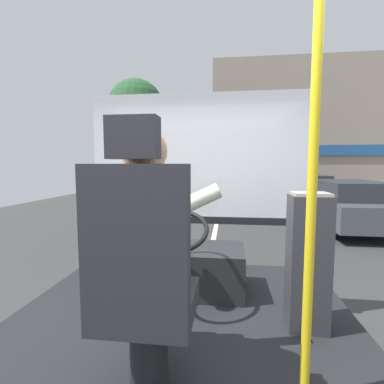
% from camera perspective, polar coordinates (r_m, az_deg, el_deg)
% --- Properties ---
extents(ground, '(18.00, 44.00, 0.06)m').
position_cam_1_polar(ground, '(10.63, 5.30, -4.28)').
color(ground, '#353535').
extents(driver_seat, '(0.48, 0.48, 1.35)m').
position_cam_1_polar(driver_seat, '(1.48, -9.66, -17.04)').
color(driver_seat, black).
rests_on(driver_seat, bus_floor).
extents(bus_driver, '(0.75, 0.54, 0.83)m').
position_cam_1_polar(bus_driver, '(1.50, -8.63, -7.68)').
color(bus_driver, '#282833').
rests_on(bus_driver, driver_seat).
extents(steering_console, '(1.10, 0.96, 0.78)m').
position_cam_1_polar(steering_console, '(2.71, -1.86, -14.54)').
color(steering_console, black).
rests_on(steering_console, bus_floor).
extents(handrail_pole, '(0.04, 0.04, 2.12)m').
position_cam_1_polar(handrail_pole, '(1.41, 22.63, 1.44)').
color(handrail_pole, yellow).
rests_on(handrail_pole, bus_floor).
extents(fare_box, '(0.26, 0.23, 0.96)m').
position_cam_1_polar(fare_box, '(2.20, 21.91, -12.63)').
color(fare_box, '#333338').
rests_on(fare_box, bus_floor).
extents(windshield_panel, '(2.50, 0.08, 1.48)m').
position_cam_1_polar(windshield_panel, '(3.31, 1.36, 3.69)').
color(windshield_panel, silver).
extents(street_tree, '(2.41, 2.41, 5.40)m').
position_cam_1_polar(street_tree, '(13.15, -11.01, 15.84)').
color(street_tree, '#4C3828').
rests_on(street_tree, ground).
extents(shop_building, '(10.70, 4.64, 7.94)m').
position_cam_1_polar(shop_building, '(20.31, 19.97, 11.35)').
color(shop_building, gray).
rests_on(shop_building, ground).
extents(parked_car_charcoal, '(1.80, 4.12, 1.32)m').
position_cam_1_polar(parked_car_charcoal, '(9.09, 28.21, -2.07)').
color(parked_car_charcoal, '#474C51').
rests_on(parked_car_charcoal, ground).
extents(parked_car_black, '(1.90, 3.91, 1.30)m').
position_cam_1_polar(parked_car_black, '(14.02, 21.59, 0.57)').
color(parked_car_black, black).
rests_on(parked_car_black, ground).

